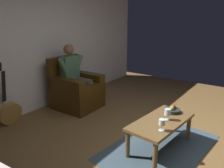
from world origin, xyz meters
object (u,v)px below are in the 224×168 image
wine_glass_far (167,113)px  guitar (10,111)px  coffee_table (161,125)px  fruit_bowl (172,110)px  armchair (76,90)px  wine_glass_near (162,123)px  person_seated (75,74)px

wine_glass_far → guitar: bearing=-70.3°
coffee_table → fruit_bowl: size_ratio=4.81×
armchair → coffee_table: (0.41, 2.01, 0.00)m
armchair → guitar: 1.28m
guitar → wine_glass_far: (-0.88, 2.44, 0.29)m
guitar → wine_glass_near: guitar is taller
wine_glass_far → wine_glass_near: bearing=11.0°
guitar → wine_glass_far: bearing=109.7°
armchair → wine_glass_far: armchair is taller
armchair → fruit_bowl: armchair is taller
armchair → person_seated: size_ratio=0.80×
guitar → wine_glass_near: bearing=102.2°
coffee_table → wine_glass_near: wine_glass_near is taller
armchair → fruit_bowl: size_ratio=4.44×
guitar → wine_glass_far: 2.61m
person_seated → wine_glass_near: size_ratio=8.34×
guitar → wine_glass_far: guitar is taller
wine_glass_far → person_seated: bearing=-99.4°
coffee_table → wine_glass_near: bearing=24.2°
armchair → fruit_bowl: 2.03m
fruit_bowl → person_seated: bearing=-91.5°
fruit_bowl → armchair: bearing=-91.6°
person_seated → guitar: size_ratio=1.19×
person_seated → fruit_bowl: (0.05, 2.04, -0.24)m
armchair → wine_glass_near: size_ratio=6.69×
armchair → wine_glass_near: bearing=70.9°
person_seated → guitar: bearing=-17.9°
wine_glass_near → fruit_bowl: (-0.62, -0.10, -0.07)m
wine_glass_far → fruit_bowl: (-0.29, -0.04, -0.07)m
guitar → fruit_bowl: guitar is taller
person_seated → wine_glass_near: person_seated is taller
person_seated → wine_glass_far: (0.34, 2.08, -0.17)m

